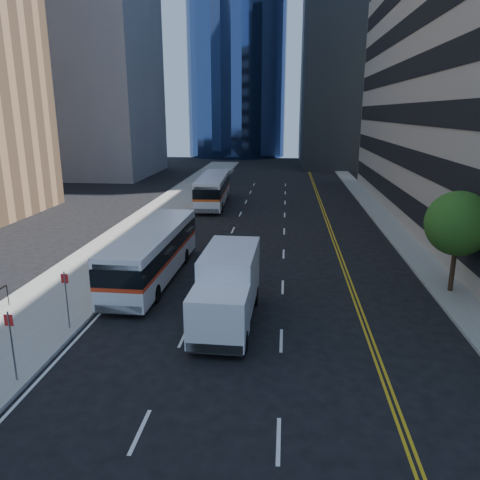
# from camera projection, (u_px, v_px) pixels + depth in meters

# --- Properties ---
(ground) EXTENTS (160.00, 160.00, 0.00)m
(ground) POSITION_uv_depth(u_px,v_px,m) (267.00, 366.00, 17.03)
(ground) COLOR black
(ground) RESTS_ON ground
(sidewalk_west) EXTENTS (5.00, 90.00, 0.15)m
(sidewalk_west) POSITION_uv_depth(u_px,v_px,m) (162.00, 214.00, 41.99)
(sidewalk_west) COLOR gray
(sidewalk_west) RESTS_ON ground
(sidewalk_east) EXTENTS (2.00, 90.00, 0.15)m
(sidewalk_east) POSITION_uv_depth(u_px,v_px,m) (384.00, 219.00, 40.16)
(sidewalk_east) COLOR gray
(sidewalk_east) RESTS_ON ground
(midrise_west) EXTENTS (18.00, 18.00, 35.00)m
(midrise_west) POSITION_uv_depth(u_px,v_px,m) (83.00, 48.00, 64.94)
(midrise_west) COLOR gray
(midrise_west) RESTS_ON ground
(street_tree) EXTENTS (3.20, 3.20, 5.10)m
(street_tree) POSITION_uv_depth(u_px,v_px,m) (458.00, 224.00, 22.90)
(street_tree) COLOR #332114
(street_tree) RESTS_ON sidewalk_east
(bus_front) EXTENTS (2.58, 10.93, 2.81)m
(bus_front) POSITION_uv_depth(u_px,v_px,m) (153.00, 252.00, 25.52)
(bus_front) COLOR white
(bus_front) RESTS_ON ground
(bus_rear) EXTENTS (2.93, 11.27, 2.88)m
(bus_rear) POSITION_uv_depth(u_px,v_px,m) (213.00, 189.00, 46.14)
(bus_rear) COLOR white
(bus_rear) RESTS_ON ground
(box_truck) EXTENTS (2.39, 6.56, 3.11)m
(box_truck) POSITION_uv_depth(u_px,v_px,m) (227.00, 288.00, 20.06)
(box_truck) COLOR white
(box_truck) RESTS_ON ground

